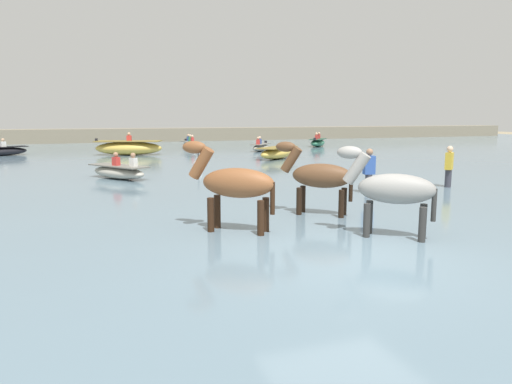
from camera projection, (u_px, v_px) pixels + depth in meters
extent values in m
plane|color=gray|center=(350.00, 275.00, 7.82)|extent=(120.00, 120.00, 0.00)
cube|color=slate|center=(206.00, 184.00, 17.11)|extent=(90.00, 90.00, 0.32)
ellipsoid|color=brown|center=(322.00, 176.00, 10.88)|extent=(1.37, 1.25, 0.56)
cylinder|color=black|center=(299.00, 208.00, 11.01)|extent=(0.13, 0.13, 0.94)
cylinder|color=black|center=(303.00, 205.00, 11.32)|extent=(0.13, 0.13, 0.94)
cylinder|color=black|center=(341.00, 211.00, 10.68)|extent=(0.13, 0.13, 0.94)
cylinder|color=black|center=(344.00, 208.00, 10.99)|extent=(0.13, 0.13, 0.94)
cylinder|color=brown|center=(291.00, 159.00, 11.08)|extent=(0.53, 0.49, 0.64)
ellipsoid|color=brown|center=(286.00, 147.00, 11.08)|extent=(0.49, 0.46, 0.24)
cylinder|color=black|center=(351.00, 188.00, 10.70)|extent=(0.09, 0.09, 0.60)
ellipsoid|color=brown|center=(238.00, 183.00, 9.28)|extent=(1.47, 1.27, 0.58)
cylinder|color=black|center=(211.00, 223.00, 9.38)|extent=(0.14, 0.14, 0.99)
cylinder|color=black|center=(217.00, 219.00, 9.72)|extent=(0.14, 0.14, 0.99)
cylinder|color=black|center=(261.00, 226.00, 9.09)|extent=(0.14, 0.14, 0.99)
cylinder|color=black|center=(266.00, 222.00, 9.42)|extent=(0.14, 0.14, 0.99)
cylinder|color=brown|center=(201.00, 163.00, 9.44)|extent=(0.57, 0.50, 0.67)
ellipsoid|color=brown|center=(194.00, 147.00, 9.44)|extent=(0.53, 0.46, 0.25)
cylinder|color=black|center=(273.00, 198.00, 9.12)|extent=(0.09, 0.09, 0.63)
ellipsoid|color=gray|center=(396.00, 189.00, 8.83)|extent=(1.38, 1.28, 0.56)
cylinder|color=#31312F|center=(366.00, 229.00, 8.97)|extent=(0.13, 0.13, 0.95)
cylinder|color=#31312F|center=(369.00, 225.00, 9.28)|extent=(0.13, 0.13, 0.95)
cylinder|color=#31312F|center=(422.00, 233.00, 8.62)|extent=(0.13, 0.13, 0.95)
cylinder|color=#31312F|center=(423.00, 229.00, 8.93)|extent=(0.13, 0.13, 0.95)
cylinder|color=gray|center=(357.00, 168.00, 9.04)|extent=(0.54, 0.50, 0.65)
ellipsoid|color=gray|center=(350.00, 152.00, 9.04)|extent=(0.50, 0.47, 0.24)
cylinder|color=#31312F|center=(434.00, 205.00, 8.64)|extent=(0.09, 0.09, 0.60)
ellipsoid|color=gold|center=(129.00, 148.00, 27.66)|extent=(4.08, 2.57, 0.78)
cube|color=olive|center=(128.00, 141.00, 27.60)|extent=(3.92, 2.47, 0.04)
cube|color=black|center=(96.00, 140.00, 27.57)|extent=(0.17, 0.19, 0.18)
cube|color=red|center=(129.00, 138.00, 27.76)|extent=(0.30, 0.25, 0.30)
sphere|color=tan|center=(129.00, 134.00, 27.72)|extent=(0.18, 0.18, 0.18)
ellipsoid|color=#337556|center=(318.00, 143.00, 35.40)|extent=(2.30, 2.63, 0.52)
cube|color=#1E4634|center=(318.00, 139.00, 35.35)|extent=(2.21, 2.52, 0.04)
cube|color=black|center=(315.00, 139.00, 34.17)|extent=(0.20, 0.19, 0.18)
cube|color=red|center=(319.00, 136.00, 36.02)|extent=(0.30, 0.32, 0.30)
sphere|color=tan|center=(319.00, 133.00, 35.98)|extent=(0.18, 0.18, 0.18)
cube|color=#232328|center=(316.00, 137.00, 35.36)|extent=(0.30, 0.32, 0.30)
sphere|color=tan|center=(317.00, 134.00, 35.32)|extent=(0.18, 0.18, 0.18)
cube|color=red|center=(316.00, 137.00, 34.64)|extent=(0.30, 0.32, 0.30)
sphere|color=tan|center=(316.00, 134.00, 34.60)|extent=(0.18, 0.18, 0.18)
ellipsoid|color=gold|center=(277.00, 153.00, 25.30)|extent=(3.09, 2.95, 0.58)
cube|color=olive|center=(277.00, 147.00, 25.25)|extent=(2.97, 2.83, 0.04)
cube|color=black|center=(289.00, 144.00, 26.58)|extent=(0.20, 0.20, 0.18)
ellipsoid|color=#B2AD9E|center=(191.00, 146.00, 32.67)|extent=(1.02, 2.53, 0.47)
cube|color=slate|center=(190.00, 142.00, 32.63)|extent=(0.98, 2.43, 0.04)
cube|color=black|center=(186.00, 140.00, 33.70)|extent=(0.17, 0.13, 0.18)
cube|color=red|center=(192.00, 140.00, 31.95)|extent=(0.20, 0.27, 0.30)
sphere|color=beige|center=(192.00, 136.00, 31.91)|extent=(0.18, 0.18, 0.18)
cube|color=#388E51|center=(190.00, 139.00, 32.60)|extent=(0.20, 0.27, 0.30)
sphere|color=beige|center=(190.00, 136.00, 32.56)|extent=(0.18, 0.18, 0.18)
cube|color=#3356A8|center=(188.00, 139.00, 33.26)|extent=(0.20, 0.27, 0.30)
sphere|color=tan|center=(188.00, 135.00, 33.22)|extent=(0.18, 0.18, 0.18)
ellipsoid|color=black|center=(3.00, 152.00, 27.30)|extent=(2.71, 2.07, 0.47)
cube|color=black|center=(3.00, 147.00, 27.26)|extent=(2.61, 1.99, 0.04)
cube|color=white|center=(3.00, 144.00, 27.18)|extent=(0.32, 0.29, 0.30)
sphere|color=tan|center=(3.00, 140.00, 27.15)|extent=(0.18, 0.18, 0.18)
ellipsoid|color=#B2AD9E|center=(261.00, 148.00, 30.88)|extent=(2.06, 2.39, 0.43)
cube|color=slate|center=(261.00, 144.00, 30.84)|extent=(1.98, 2.29, 0.04)
cube|color=black|center=(266.00, 142.00, 31.92)|extent=(0.20, 0.19, 0.18)
cube|color=red|center=(258.00, 142.00, 30.17)|extent=(0.30, 0.32, 0.30)
sphere|color=tan|center=(258.00, 138.00, 30.13)|extent=(0.18, 0.18, 0.18)
cube|color=#3356A8|center=(260.00, 141.00, 30.84)|extent=(0.30, 0.32, 0.30)
sphere|color=beige|center=(260.00, 138.00, 30.80)|extent=(0.18, 0.18, 0.18)
ellipsoid|color=#B2AD9E|center=(119.00, 173.00, 17.30)|extent=(2.14, 2.69, 0.45)
cube|color=slate|center=(118.00, 166.00, 17.26)|extent=(2.06, 2.58, 0.04)
cube|color=white|center=(133.00, 162.00, 16.85)|extent=(0.29, 0.32, 0.30)
sphere|color=#A37556|center=(133.00, 155.00, 16.81)|extent=(0.18, 0.18, 0.18)
cube|color=red|center=(116.00, 161.00, 17.16)|extent=(0.29, 0.32, 0.30)
sphere|color=#A37556|center=(116.00, 155.00, 17.12)|extent=(0.18, 0.18, 0.18)
cylinder|color=#383842|center=(448.00, 183.00, 15.27)|extent=(0.20, 0.20, 0.88)
cube|color=gold|center=(449.00, 161.00, 15.15)|extent=(0.38, 0.35, 0.54)
sphere|color=beige|center=(450.00, 149.00, 15.09)|extent=(0.20, 0.20, 0.20)
cylinder|color=#383842|center=(368.00, 189.00, 14.06)|extent=(0.20, 0.20, 0.88)
cube|color=#3356A8|center=(369.00, 165.00, 13.94)|extent=(0.34, 0.24, 0.54)
sphere|color=#A37556|center=(370.00, 152.00, 13.88)|extent=(0.20, 0.20, 0.20)
sphere|color=silver|center=(198.00, 164.00, 20.51)|extent=(0.39, 0.39, 0.39)
cylinder|color=black|center=(198.00, 154.00, 20.44)|extent=(0.04, 0.04, 0.51)
cube|color=gray|center=(134.00, 137.00, 42.08)|extent=(80.00, 2.40, 1.47)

